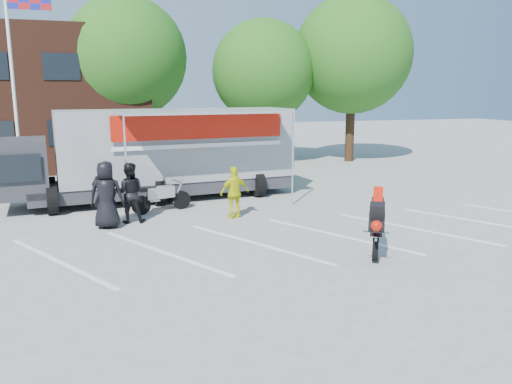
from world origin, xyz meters
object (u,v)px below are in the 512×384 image
tree_right (353,55)px  spectator_leather_c (129,193)px  tree_left (126,58)px  spectator_leather_b (104,194)px  transporter_truck (166,199)px  stunt_bike_rider (375,254)px  spectator_leather_a (106,195)px  tree_mid (263,71)px  spectator_hivis (235,192)px  parked_motorcycle (162,212)px  flagpole (18,60)px

tree_right → spectator_leather_c: tree_right is taller
tree_left → spectator_leather_b: (-1.49, -11.96, -4.63)m
transporter_truck → stunt_bike_rider: bearing=-69.0°
tree_right → tree_left: bearing=172.9°
stunt_bike_rider → spectator_leather_a: spectator_leather_a is taller
transporter_truck → stunt_bike_rider: transporter_truck is taller
spectator_leather_c → tree_mid: bearing=-117.3°
tree_mid → spectator_leather_c: size_ratio=4.22×
stunt_bike_rider → spectator_leather_c: bearing=169.8°
tree_mid → spectator_hivis: tree_mid is taller
spectator_leather_a → spectator_hivis: 3.82m
tree_right → stunt_bike_rider: size_ratio=5.00×
parked_motorcycle → tree_right: bearing=-68.3°
tree_right → stunt_bike_rider: 17.86m
flagpole → tree_right: 16.88m
flagpole → spectator_hivis: 10.04m
tree_mid → parked_motorcycle: bearing=-124.6°
tree_mid → spectator_hivis: bearing=-112.4°
flagpole → tree_mid: bearing=24.0°
tree_left → spectator_leather_a: (-1.44, -12.27, -4.59)m
spectator_leather_b → tree_left: bearing=-91.3°
tree_right → parked_motorcycle: tree_right is taller
tree_left → stunt_bike_rider: bearing=-74.3°
stunt_bike_rider → spectator_leather_b: spectator_leather_b is taller
spectator_leather_a → tree_mid: bearing=-115.4°
spectator_leather_b → transporter_truck: bearing=-118.3°
tree_right → spectator_leather_b: 17.77m
flagpole → parked_motorcycle: (4.54, -4.72, -5.05)m
tree_mid → parked_motorcycle: 12.80m
tree_mid → spectator_leather_c: tree_mid is taller
tree_right → transporter_truck: 14.64m
transporter_truck → tree_left: bearing=89.0°
tree_left → spectator_leather_c: size_ratio=4.75×
flagpole → stunt_bike_rider: flagpole is taller
tree_left → spectator_leather_b: 12.91m
parked_motorcycle → spectator_leather_b: size_ratio=1.11×
parked_motorcycle → spectator_leather_a: spectator_leather_a is taller
transporter_truck → spectator_leather_c: 3.55m
tree_left → spectator_hivis: (2.37, -12.25, -4.75)m
spectator_leather_c → spectator_hivis: spectator_leather_c is taller
tree_left → spectator_hivis: size_ratio=5.31×
tree_left → stunt_bike_rider: size_ratio=4.74×
tree_mid → transporter_truck: (-6.30, -7.71, -4.94)m
flagpole → spectator_leather_b: size_ratio=4.26×
flagpole → transporter_truck: bearing=-28.8°
tree_right → parked_motorcycle: 16.01m
parked_motorcycle → tree_mid: bearing=-51.1°
tree_right → transporter_truck: bearing=-147.4°
transporter_truck → spectator_leather_c: bearing=-121.1°
tree_right → spectator_hivis: bearing=-131.9°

